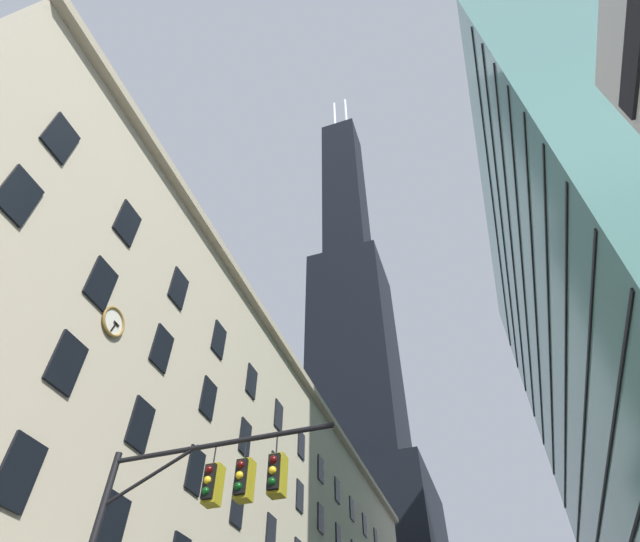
% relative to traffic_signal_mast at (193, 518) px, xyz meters
% --- Properties ---
extents(dark_skyscraper, '(27.73, 27.73, 211.38)m').
position_rel_traffic_signal_mast_xyz_m(dark_skyscraper, '(-17.37, 87.37, 54.84)').
color(dark_skyscraper, black).
rests_on(dark_skyscraper, ground).
extents(traffic_signal_mast, '(6.83, 0.63, 7.90)m').
position_rel_traffic_signal_mast_xyz_m(traffic_signal_mast, '(0.00, 0.00, 0.00)').
color(traffic_signal_mast, black).
rests_on(traffic_signal_mast, sidewalk_left).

